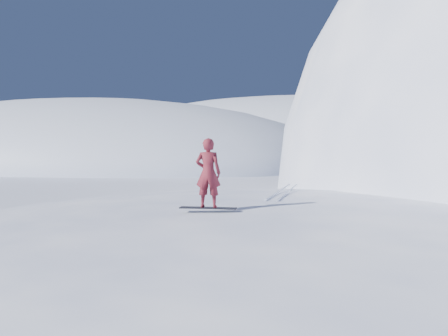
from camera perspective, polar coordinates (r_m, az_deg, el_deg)
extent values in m
plane|color=white|center=(12.27, 7.82, -16.99)|extent=(400.00, 400.00, 0.00)
ellipsoid|color=white|center=(14.79, 15.46, -13.57)|extent=(36.00, 28.00, 4.80)
ellipsoid|color=white|center=(102.37, -19.47, 0.48)|extent=(120.00, 70.00, 28.00)
ellipsoid|color=white|center=(128.65, 6.74, 1.11)|extent=(140.00, 90.00, 36.00)
ellipsoid|color=white|center=(12.51, -13.89, -16.66)|extent=(6.00, 5.40, 0.80)
ellipsoid|color=white|center=(18.35, 7.94, -10.23)|extent=(7.00, 6.30, 1.00)
cube|color=black|center=(12.41, -2.08, -5.23)|extent=(1.64, 0.78, 0.03)
imported|color=maroon|center=(12.31, -2.09, -0.64)|extent=(0.82, 0.66, 1.96)
ellipsoid|color=white|center=(73.50, -13.13, -0.35)|extent=(9.10, 7.28, 6.37)
cube|color=silver|center=(17.30, 7.29, -2.90)|extent=(1.15, 5.91, 0.04)
cube|color=silver|center=(17.18, 8.44, -2.95)|extent=(1.22, 5.90, 0.04)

